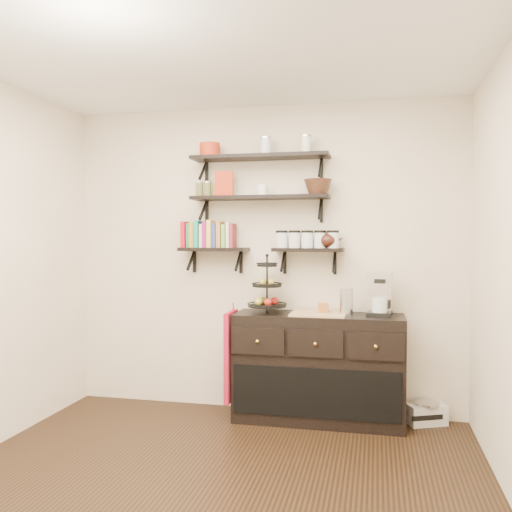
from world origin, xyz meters
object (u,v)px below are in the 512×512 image
Objects in this scene: sideboard at (318,367)px; radio at (427,413)px; coffee_maker at (380,295)px; fruit_stand at (267,293)px.

radio is at bearing 7.13° from sideboard.
coffee_maker is at bearing 2.82° from sideboard.
fruit_stand is 1.37× the size of radio.
coffee_maker is at bearing 168.40° from radio.
sideboard is 0.79m from coffee_maker.
sideboard is at bearing 162.98° from radio.
sideboard is 0.96m from radio.
coffee_maker is (0.93, 0.02, 0.01)m from fruit_stand.
sideboard is at bearing -0.43° from fruit_stand.
fruit_stand reaches higher than coffee_maker.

